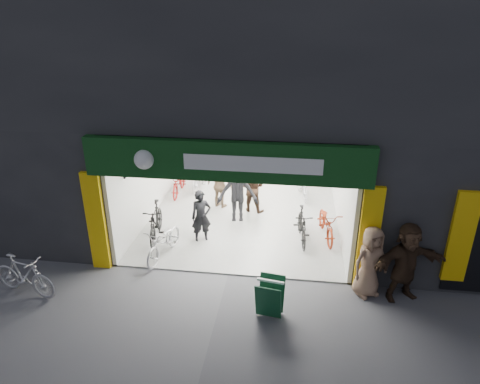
% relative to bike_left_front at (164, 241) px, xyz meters
% --- Properties ---
extents(ground, '(60.00, 60.00, 0.00)m').
position_rel_bike_left_front_xyz_m(ground, '(1.80, -0.62, -0.46)').
color(ground, '#56565B').
rests_on(ground, ground).
extents(building, '(17.00, 10.27, 8.00)m').
position_rel_bike_left_front_xyz_m(building, '(2.71, 4.36, 3.85)').
color(building, '#232326').
rests_on(building, ground).
extents(bike_left_front, '(0.94, 1.84, 0.92)m').
position_rel_bike_left_front_xyz_m(bike_left_front, '(0.00, 0.00, 0.00)').
color(bike_left_front, '#B9B9BE').
rests_on(bike_left_front, ground).
extents(bike_left_midfront, '(0.76, 1.86, 1.09)m').
position_rel_bike_left_front_xyz_m(bike_left_midfront, '(-0.50, 0.88, 0.08)').
color(bike_left_midfront, black).
rests_on(bike_left_midfront, ground).
extents(bike_left_midback, '(0.62, 1.64, 0.85)m').
position_rel_bike_left_front_xyz_m(bike_left_midback, '(-0.70, 4.08, -0.03)').
color(bike_left_midback, maroon).
rests_on(bike_left_midback, ground).
extents(bike_left_back, '(0.66, 1.75, 1.02)m').
position_rel_bike_left_front_xyz_m(bike_left_back, '(-0.05, 4.64, 0.05)').
color(bike_left_back, '#A6A6AB').
rests_on(bike_left_back, ground).
extents(bike_right_front, '(0.64, 1.69, 0.99)m').
position_rel_bike_left_front_xyz_m(bike_right_front, '(3.60, 1.31, 0.03)').
color(bike_right_front, black).
rests_on(bike_right_front, ground).
extents(bike_right_mid, '(0.87, 1.84, 0.93)m').
position_rel_bike_left_front_xyz_m(bike_right_mid, '(4.30, 1.61, 0.00)').
color(bike_right_mid, maroon).
rests_on(bike_right_mid, ground).
extents(bike_right_back, '(0.78, 1.68, 0.97)m').
position_rel_bike_left_front_xyz_m(bike_right_back, '(3.61, 4.41, 0.02)').
color(bike_right_back, '#B7B7BC').
rests_on(bike_right_back, ground).
extents(parked_bike, '(1.75, 0.84, 1.02)m').
position_rel_bike_left_front_xyz_m(parked_bike, '(-2.70, -1.98, 0.05)').
color(parked_bike, silver).
rests_on(parked_bike, ground).
extents(customer_a, '(0.67, 0.57, 1.55)m').
position_rel_bike_left_front_xyz_m(customer_a, '(0.80, 0.94, 0.31)').
color(customer_a, black).
rests_on(customer_a, ground).
extents(customer_b, '(0.93, 0.80, 1.68)m').
position_rel_bike_left_front_xyz_m(customer_b, '(2.00, 3.07, 0.38)').
color(customer_b, '#372419').
rests_on(customer_b, ground).
extents(customer_c, '(1.34, 0.89, 1.93)m').
position_rel_bike_left_front_xyz_m(customer_c, '(1.63, 2.29, 0.50)').
color(customer_c, black).
rests_on(customer_c, ground).
extents(customer_d, '(1.01, 0.71, 1.59)m').
position_rel_bike_left_front_xyz_m(customer_d, '(0.94, 3.17, 0.33)').
color(customer_d, '#8A6C50').
rests_on(customer_d, ground).
extents(pedestrian_near, '(1.00, 0.89, 1.72)m').
position_rel_bike_left_front_xyz_m(pedestrian_near, '(5.10, -0.92, 0.40)').
color(pedestrian_near, '#916E54').
rests_on(pedestrian_near, ground).
extents(pedestrian_far, '(1.83, 1.18, 1.89)m').
position_rel_bike_left_front_xyz_m(pedestrian_far, '(5.86, -0.96, 0.48)').
color(pedestrian_far, '#352418').
rests_on(pedestrian_far, ground).
extents(sandwich_board, '(0.63, 0.65, 0.86)m').
position_rel_bike_left_front_xyz_m(sandwich_board, '(2.93, -1.97, 0.01)').
color(sandwich_board, '#0F3D22').
rests_on(sandwich_board, ground).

